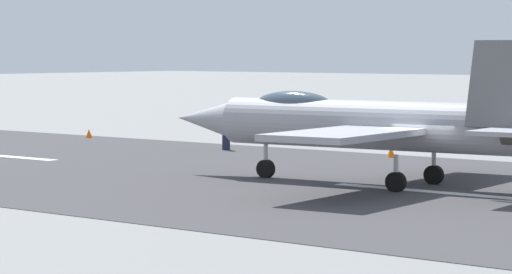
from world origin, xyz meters
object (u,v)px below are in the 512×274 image
Objects in this scene: fighter_jet at (373,123)px; crew_person at (226,134)px; marker_cone_far at (89,134)px; marker_cone_mid at (391,152)px.

fighter_jet is 18.19m from crew_person.
crew_person is at bearing 172.29° from marker_cone_far.
marker_cone_far is at bearing -21.60° from fighter_jet.
marker_cone_mid is 21.52m from marker_cone_far.
crew_person is at bearing 10.20° from marker_cone_mid.
fighter_jet is 10.56× the size of crew_person.
fighter_jet is at bearing 119.72° from marker_cone_mid.
fighter_jet is 12.86m from marker_cone_mid.
marker_cone_mid is at bearing 180.00° from marker_cone_far.
fighter_jet is 29.98m from marker_cone_far.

